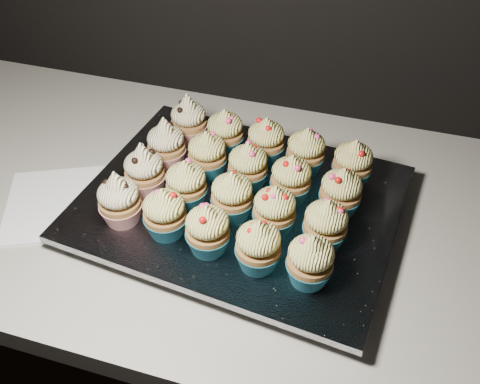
{
  "coord_description": "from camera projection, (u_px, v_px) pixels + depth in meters",
  "views": [
    {
      "loc": [
        0.11,
        1.1,
        1.51
      ],
      "look_at": [
        -0.06,
        1.68,
        0.95
      ],
      "focal_mm": 40.0,
      "sensor_mm": 36.0,
      "label": 1
    }
  ],
  "objects": [
    {
      "name": "cupcake_2",
      "position": [
        208.0,
        230.0,
        0.73
      ],
      "size": [
        0.06,
        0.06,
        0.08
      ],
      "color": "#196177",
      "rests_on": "foil_lining"
    },
    {
      "name": "foil_lining",
      "position": [
        240.0,
        202.0,
        0.84
      ],
      "size": [
        0.52,
        0.42,
        0.01
      ],
      "primitive_type": "cube",
      "rotation": [
        0.0,
        0.0,
        -0.11
      ],
      "color": "silver",
      "rests_on": "baking_tray"
    },
    {
      "name": "cupcake_11",
      "position": [
        207.0,
        155.0,
        0.86
      ],
      "size": [
        0.06,
        0.06,
        0.08
      ],
      "color": "#196177",
      "rests_on": "foil_lining"
    },
    {
      "name": "cupcake_3",
      "position": [
        258.0,
        246.0,
        0.71
      ],
      "size": [
        0.06,
        0.06,
        0.08
      ],
      "color": "#196177",
      "rests_on": "foil_lining"
    },
    {
      "name": "cupcake_14",
      "position": [
        341.0,
        192.0,
        0.79
      ],
      "size": [
        0.06,
        0.06,
        0.08
      ],
      "color": "#196177",
      "rests_on": "foil_lining"
    },
    {
      "name": "cupcake_7",
      "position": [
        232.0,
        196.0,
        0.78
      ],
      "size": [
        0.06,
        0.06,
        0.08
      ],
      "color": "#196177",
      "rests_on": "foil_lining"
    },
    {
      "name": "napkin",
      "position": [
        60.0,
        203.0,
        0.87
      ],
      "size": [
        0.23,
        0.23,
        0.0
      ],
      "primitive_type": "cube",
      "rotation": [
        0.0,
        0.0,
        0.43
      ],
      "color": "white",
      "rests_on": "worktop"
    },
    {
      "name": "baking_tray",
      "position": [
        240.0,
        210.0,
        0.85
      ],
      "size": [
        0.48,
        0.38,
        0.02
      ],
      "primitive_type": "cube",
      "rotation": [
        0.0,
        0.0,
        -0.11
      ],
      "color": "black",
      "rests_on": "worktop"
    },
    {
      "name": "cupcake_0",
      "position": [
        119.0,
        200.0,
        0.77
      ],
      "size": [
        0.06,
        0.06,
        0.1
      ],
      "color": "#AE1918",
      "rests_on": "foil_lining"
    },
    {
      "name": "cupcake_5",
      "position": [
        144.0,
        171.0,
        0.82
      ],
      "size": [
        0.06,
        0.06,
        0.1
      ],
      "color": "#AE1918",
      "rests_on": "foil_lining"
    },
    {
      "name": "cupcake_18",
      "position": [
        306.0,
        151.0,
        0.86
      ],
      "size": [
        0.06,
        0.06,
        0.08
      ],
      "color": "#196177",
      "rests_on": "foil_lining"
    },
    {
      "name": "cabinet",
      "position": [
        271.0,
        364.0,
        1.18
      ],
      "size": [
        2.4,
        0.6,
        0.86
      ],
      "primitive_type": "cube",
      "color": "black",
      "rests_on": "ground"
    },
    {
      "name": "cupcake_8",
      "position": [
        274.0,
        210.0,
        0.76
      ],
      "size": [
        0.06,
        0.06,
        0.08
      ],
      "color": "#196177",
      "rests_on": "foil_lining"
    },
    {
      "name": "cupcake_6",
      "position": [
        186.0,
        185.0,
        0.8
      ],
      "size": [
        0.06,
        0.06,
        0.08
      ],
      "color": "#196177",
      "rests_on": "foil_lining"
    },
    {
      "name": "cupcake_10",
      "position": [
        166.0,
        145.0,
        0.87
      ],
      "size": [
        0.06,
        0.06,
        0.1
      ],
      "color": "#AE1918",
      "rests_on": "foil_lining"
    },
    {
      "name": "cupcake_15",
      "position": [
        189.0,
        120.0,
        0.92
      ],
      "size": [
        0.06,
        0.06,
        0.1
      ],
      "color": "#AE1918",
      "rests_on": "foil_lining"
    },
    {
      "name": "cupcake_4",
      "position": [
        310.0,
        260.0,
        0.69
      ],
      "size": [
        0.06,
        0.06,
        0.08
      ],
      "color": "#196177",
      "rests_on": "foil_lining"
    },
    {
      "name": "worktop",
      "position": [
        282.0,
        222.0,
        0.87
      ],
      "size": [
        2.44,
        0.64,
        0.04
      ],
      "primitive_type": "cube",
      "color": "beige",
      "rests_on": "cabinet"
    },
    {
      "name": "cupcake_19",
      "position": [
        352.0,
        164.0,
        0.84
      ],
      "size": [
        0.06,
        0.06,
        0.08
      ],
      "color": "#196177",
      "rests_on": "foil_lining"
    },
    {
      "name": "cupcake_1",
      "position": [
        165.0,
        213.0,
        0.76
      ],
      "size": [
        0.06,
        0.06,
        0.08
      ],
      "color": "#196177",
      "rests_on": "foil_lining"
    },
    {
      "name": "cupcake_13",
      "position": [
        291.0,
        179.0,
        0.81
      ],
      "size": [
        0.06,
        0.06,
        0.08
      ],
      "color": "#196177",
      "rests_on": "foil_lining"
    },
    {
      "name": "cupcake_16",
      "position": [
        225.0,
        132.0,
        0.9
      ],
      "size": [
        0.06,
        0.06,
        0.08
      ],
      "color": "#196177",
      "rests_on": "foil_lining"
    },
    {
      "name": "cupcake_12",
      "position": [
        248.0,
        166.0,
        0.83
      ],
      "size": [
        0.06,
        0.06,
        0.08
      ],
      "color": "#196177",
      "rests_on": "foil_lining"
    },
    {
      "name": "cupcake_9",
      "position": [
        325.0,
        224.0,
        0.74
      ],
      "size": [
        0.06,
        0.06,
        0.08
      ],
      "color": "#196177",
      "rests_on": "foil_lining"
    },
    {
      "name": "cupcake_17",
      "position": [
        266.0,
        141.0,
        0.88
      ],
      "size": [
        0.06,
        0.06,
        0.08
      ],
      "color": "#196177",
      "rests_on": "foil_lining"
    }
  ]
}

